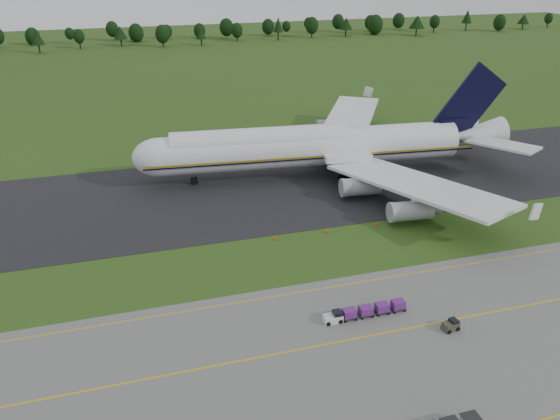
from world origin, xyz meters
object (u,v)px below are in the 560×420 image
object	(u,v)px
baggage_train	(364,311)
aircraft	(319,146)
edge_markers	(327,231)
utility_cart	(451,326)

from	to	relation	value
baggage_train	aircraft	bearing A→B (deg)	77.31
aircraft	edge_markers	world-z (taller)	aircraft
aircraft	edge_markers	distance (m)	28.12
baggage_train	utility_cart	size ratio (longest dim) A/B	5.18
aircraft	baggage_train	world-z (taller)	aircraft
utility_cart	edge_markers	world-z (taller)	utility_cart
edge_markers	baggage_train	bearing A→B (deg)	-98.66
aircraft	edge_markers	size ratio (longest dim) A/B	4.33
baggage_train	edge_markers	distance (m)	24.57
utility_cart	baggage_train	bearing A→B (deg)	148.96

